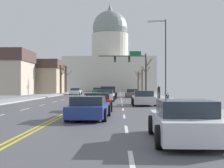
% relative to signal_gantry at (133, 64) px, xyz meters
% --- Properties ---
extents(ground, '(20.00, 180.00, 0.20)m').
position_rel_signal_gantry_xyz_m(ground, '(-5.45, -16.40, -5.27)').
color(ground, '#4E4E53').
extents(signal_gantry, '(7.91, 0.41, 7.26)m').
position_rel_signal_gantry_xyz_m(signal_gantry, '(0.00, 0.00, 0.00)').
color(signal_gantry, '#28282D').
rests_on(signal_gantry, ground).
extents(street_lamp_right, '(2.02, 0.24, 8.64)m').
position_rel_signal_gantry_xyz_m(street_lamp_right, '(2.52, -18.39, -0.13)').
color(street_lamp_right, '#333338').
rests_on(street_lamp_right, ground).
extents(capitol_building, '(30.18, 19.19, 30.12)m').
position_rel_signal_gantry_xyz_m(capitol_building, '(-5.45, 58.11, 4.62)').
color(capitol_building, beige).
rests_on(capitol_building, ground).
extents(sedan_near_00, '(2.09, 4.57, 1.20)m').
position_rel_signal_gantry_xyz_m(sedan_near_00, '(-0.31, -4.87, -4.72)').
color(sedan_near_00, '#6B6056').
rests_on(sedan_near_00, ground).
extents(pickup_truck_near_01, '(2.45, 5.47, 1.60)m').
position_rel_signal_gantry_xyz_m(pickup_truck_near_01, '(-3.72, -10.61, -4.57)').
color(pickup_truck_near_01, black).
rests_on(pickup_truck_near_01, ground).
extents(sedan_near_02, '(2.14, 4.37, 1.24)m').
position_rel_signal_gantry_xyz_m(sedan_near_02, '(-3.74, -17.77, -4.71)').
color(sedan_near_02, silver).
rests_on(sedan_near_02, ground).
extents(sedan_near_03, '(2.00, 4.25, 1.26)m').
position_rel_signal_gantry_xyz_m(sedan_near_03, '(-0.15, -25.26, -4.71)').
color(sedan_near_03, silver).
rests_on(sedan_near_03, ground).
extents(sedan_near_04, '(2.09, 4.46, 1.19)m').
position_rel_signal_gantry_xyz_m(sedan_near_04, '(-3.71, -30.84, -4.73)').
color(sedan_near_04, '#B71414').
rests_on(sedan_near_04, ground).
extents(sedan_near_05, '(2.10, 4.61, 1.15)m').
position_rel_signal_gantry_xyz_m(sedan_near_05, '(-3.74, -36.61, -4.75)').
color(sedan_near_05, navy).
rests_on(sedan_near_05, ground).
extents(sedan_near_06, '(2.06, 4.41, 1.24)m').
position_rel_signal_gantry_xyz_m(sedan_near_06, '(-0.25, -43.06, -4.71)').
color(sedan_near_06, silver).
rests_on(sedan_near_06, ground).
extents(sedan_oncoming_00, '(2.14, 4.62, 1.26)m').
position_rel_signal_gantry_xyz_m(sedan_oncoming_00, '(-10.64, 8.70, -4.70)').
color(sedan_oncoming_00, silver).
rests_on(sedan_oncoming_00, ground).
extents(sedan_oncoming_01, '(2.07, 4.34, 1.31)m').
position_rel_signal_gantry_xyz_m(sedan_oncoming_01, '(-7.20, 18.62, -4.69)').
color(sedan_oncoming_01, '#1E7247').
rests_on(sedan_oncoming_01, ground).
extents(flank_building_00, '(13.11, 9.46, 7.31)m').
position_rel_signal_gantry_xyz_m(flank_building_00, '(-21.57, 17.95, -1.58)').
color(flank_building_00, tan).
rests_on(flank_building_00, ground).
extents(flank_building_01, '(10.21, 9.87, 8.40)m').
position_rel_signal_gantry_xyz_m(flank_building_01, '(-24.22, 7.26, -1.03)').
color(flank_building_01, '#B2A38E').
rests_on(flank_building_01, ground).
extents(bare_tree_00, '(2.12, 1.52, 6.39)m').
position_rel_signal_gantry_xyz_m(bare_tree_00, '(2.49, 3.52, -1.87)').
color(bare_tree_00, '#4C3D2D').
rests_on(bare_tree_00, ground).
extents(bare_tree_01, '(1.96, 1.56, 6.18)m').
position_rel_signal_gantry_xyz_m(bare_tree_01, '(-13.84, 10.51, -2.14)').
color(bare_tree_01, '#4C3D2D').
rests_on(bare_tree_01, ground).
extents(bare_tree_02, '(1.41, 1.69, 5.18)m').
position_rel_signal_gantry_xyz_m(bare_tree_02, '(2.83, 18.32, -2.47)').
color(bare_tree_02, '#4C3D2D').
rests_on(bare_tree_02, ground).
extents(bare_tree_03, '(2.69, 1.71, 6.40)m').
position_rel_signal_gantry_xyz_m(bare_tree_03, '(-14.37, 20.02, -1.98)').
color(bare_tree_03, '#423328').
rests_on(bare_tree_03, ground).
extents(bare_tree_04, '(1.94, 2.31, 5.64)m').
position_rel_signal_gantry_xyz_m(bare_tree_04, '(2.49, 26.85, -2.42)').
color(bare_tree_04, '#4C3D2D').
rests_on(bare_tree_04, ground).
extents(pedestrian_00, '(0.35, 0.34, 1.62)m').
position_rel_signal_gantry_xyz_m(pedestrian_00, '(2.58, -13.85, -4.25)').
color(pedestrian_00, '#33333D').
rests_on(pedestrian_00, ground).
extents(bicycle_parked, '(0.12, 1.77, 0.85)m').
position_rel_signal_gantry_xyz_m(bicycle_parked, '(2.37, -22.17, -4.81)').
color(bicycle_parked, black).
rests_on(bicycle_parked, ground).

